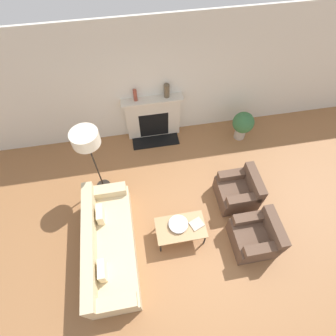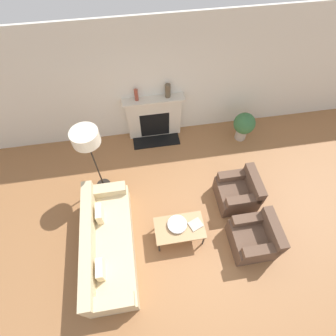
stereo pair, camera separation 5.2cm
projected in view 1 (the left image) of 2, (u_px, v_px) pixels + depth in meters
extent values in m
plane|color=#99663D|center=(182.00, 241.00, 5.20)|extent=(18.00, 18.00, 0.00)
cube|color=silver|center=(156.00, 83.00, 5.73)|extent=(18.00, 0.06, 2.90)
cube|color=beige|center=(153.00, 118.00, 6.38)|extent=(1.30, 0.20, 1.11)
cube|color=black|center=(154.00, 125.00, 6.46)|extent=(0.71, 0.04, 0.72)
cube|color=black|center=(156.00, 141.00, 6.67)|extent=(1.17, 0.40, 0.02)
cube|color=beige|center=(152.00, 100.00, 5.89)|extent=(1.42, 0.28, 0.05)
cube|color=#CCB78E|center=(112.00, 246.00, 4.93)|extent=(0.85, 2.29, 0.42)
cube|color=#CCB78E|center=(89.00, 242.00, 4.58)|extent=(0.20, 2.29, 0.36)
cube|color=#CCB78E|center=(112.00, 304.00, 4.11)|extent=(0.78, 0.22, 0.19)
cube|color=#CCB78E|center=(107.00, 191.00, 5.26)|extent=(0.78, 0.22, 0.19)
cube|color=beige|center=(102.00, 271.00, 4.35)|extent=(0.12, 0.32, 0.28)
cube|color=beige|center=(100.00, 214.00, 4.92)|extent=(0.12, 0.32, 0.28)
cube|color=brown|center=(252.00, 238.00, 5.02)|extent=(0.77, 0.79, 0.42)
cube|color=brown|center=(274.00, 228.00, 4.73)|extent=(0.18, 0.79, 0.35)
cube|color=brown|center=(251.00, 218.00, 4.95)|extent=(0.69, 0.18, 0.16)
cube|color=brown|center=(263.00, 249.00, 4.61)|extent=(0.69, 0.18, 0.16)
cube|color=brown|center=(236.00, 194.00, 5.57)|extent=(0.77, 0.79, 0.42)
cube|color=brown|center=(254.00, 182.00, 5.29)|extent=(0.18, 0.79, 0.35)
cube|color=brown|center=(234.00, 174.00, 5.51)|extent=(0.69, 0.18, 0.16)
cube|color=brown|center=(244.00, 200.00, 5.17)|extent=(0.69, 0.18, 0.16)
cube|color=tan|center=(181.00, 228.00, 4.93)|extent=(0.94, 0.55, 0.03)
cylinder|color=black|center=(160.00, 247.00, 4.93)|extent=(0.03, 0.03, 0.39)
cylinder|color=black|center=(205.00, 240.00, 5.02)|extent=(0.03, 0.03, 0.39)
cylinder|color=black|center=(157.00, 224.00, 5.20)|extent=(0.03, 0.03, 0.39)
cylinder|color=black|center=(199.00, 217.00, 5.28)|extent=(0.03, 0.03, 0.39)
cylinder|color=silver|center=(178.00, 225.00, 4.94)|extent=(0.13, 0.13, 0.02)
cylinder|color=silver|center=(178.00, 224.00, 4.92)|extent=(0.37, 0.37, 0.05)
cube|color=#B2A893|center=(197.00, 224.00, 4.95)|extent=(0.30, 0.28, 0.02)
cylinder|color=black|center=(104.00, 186.00, 5.91)|extent=(0.31, 0.31, 0.03)
cylinder|color=black|center=(96.00, 166.00, 5.28)|extent=(0.03, 0.03, 1.51)
cylinder|color=silver|center=(85.00, 138.00, 4.58)|extent=(0.51, 0.51, 0.26)
cylinder|color=brown|center=(135.00, 95.00, 5.73)|extent=(0.08, 0.08, 0.28)
cylinder|color=brown|center=(167.00, 91.00, 5.79)|extent=(0.13, 0.13, 0.32)
cylinder|color=#B2A899|center=(240.00, 133.00, 6.65)|extent=(0.27, 0.27, 0.28)
sphere|color=#386B3D|center=(243.00, 123.00, 6.35)|extent=(0.52, 0.52, 0.52)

